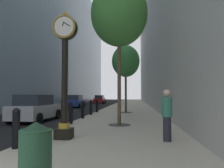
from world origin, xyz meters
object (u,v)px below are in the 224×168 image
object	(u,v)px
bollard_third	(71,112)
car_silver_near	(36,108)
street_clock	(65,68)
street_tree_mid_near	(126,61)
bollard_nearest	(16,127)
bollard_sixth	(97,105)
bollard_fourth	(83,109)
car_blue_far	(75,101)
trash_bin	(35,154)
bollard_fifth	(91,107)
street_tree_near	(119,14)
car_red_mid	(100,99)
pedestrian_walking	(167,114)

from	to	relation	value
bollard_third	car_silver_near	size ratio (longest dim) A/B	0.27
street_clock	street_tree_mid_near	distance (m)	11.66
bollard_nearest	car_silver_near	distance (m)	7.71
bollard_sixth	car_silver_near	distance (m)	6.48
bollard_fourth	street_clock	bearing A→B (deg)	-81.92
street_clock	bollard_third	size ratio (longest dim) A/B	3.93
car_blue_far	bollard_nearest	bearing A→B (deg)	-78.50
bollard_sixth	bollard_third	bearing A→B (deg)	-90.00
bollard_third	trash_bin	size ratio (longest dim) A/B	1.07
street_tree_mid_near	car_blue_far	xyz separation A→B (m)	(-7.00, 9.12, -3.75)
bollard_fifth	trash_bin	size ratio (longest dim) A/B	1.07
street_tree_mid_near	bollard_fourth	bearing A→B (deg)	-116.74
street_clock	street_tree_near	distance (m)	5.04
street_clock	car_red_mid	xyz separation A→B (m)	(-4.37, 34.20, -1.77)
bollard_fourth	street_tree_mid_near	distance (m)	6.81
bollard_sixth	trash_bin	world-z (taller)	bollard_sixth
car_red_mid	car_silver_near	bearing A→B (deg)	-88.76
bollard_fourth	street_tree_near	size ratio (longest dim) A/B	0.15
street_tree_near	street_tree_mid_near	distance (m)	7.91
bollard_sixth	street_tree_mid_near	size ratio (longest dim) A/B	0.19
bollard_fourth	pedestrian_walking	world-z (taller)	pedestrian_walking
bollard_third	trash_bin	world-z (taller)	bollard_third
street_tree_near	car_silver_near	size ratio (longest dim) A/B	1.76
bollard_fifth	car_silver_near	size ratio (longest dim) A/B	0.27
bollard_fourth	car_red_mid	bearing A→B (deg)	97.11
bollard_fifth	street_tree_mid_near	bearing A→B (deg)	43.89
bollard_third	street_tree_mid_near	bearing A→B (deg)	71.60
street_tree_near	trash_bin	distance (m)	8.99
street_tree_mid_near	car_red_mid	xyz separation A→B (m)	(-6.01, 22.82, -3.76)
street_clock	car_silver_near	xyz separation A→B (m)	(-3.76, 5.72, -1.76)
car_silver_near	bollard_nearest	bearing A→B (deg)	-68.24
bollard_fifth	trash_bin	world-z (taller)	bollard_fifth
bollard_nearest	street_tree_near	distance (m)	7.51
street_clock	street_tree_mid_near	world-z (taller)	street_tree_mid_near
car_blue_far	car_silver_near	bearing A→B (deg)	-83.80
car_red_mid	bollard_sixth	bearing A→B (deg)	-81.29
bollard_fourth	car_silver_near	world-z (taller)	car_silver_near
street_clock	street_tree_near	world-z (taller)	street_tree_near
car_silver_near	street_tree_mid_near	bearing A→B (deg)	46.36
street_tree_near	car_red_mid	size ratio (longest dim) A/B	1.72
bollard_nearest	bollard_fifth	size ratio (longest dim) A/B	1.00
bollard_third	car_red_mid	world-z (taller)	car_red_mid
street_clock	car_silver_near	bearing A→B (deg)	123.31
bollard_nearest	car_blue_far	size ratio (longest dim) A/B	0.27
street_clock	bollard_nearest	bearing A→B (deg)	-121.94
bollard_third	car_blue_far	size ratio (longest dim) A/B	0.27
bollard_sixth	street_tree_mid_near	xyz separation A→B (m)	(2.54, -0.15, 3.82)
car_red_mid	bollard_fifth	bearing A→B (deg)	-82.17
car_silver_near	car_blue_far	xyz separation A→B (m)	(-1.61, 14.78, 0.01)
bollard_fourth	car_blue_far	xyz separation A→B (m)	(-4.46, 14.15, 0.08)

